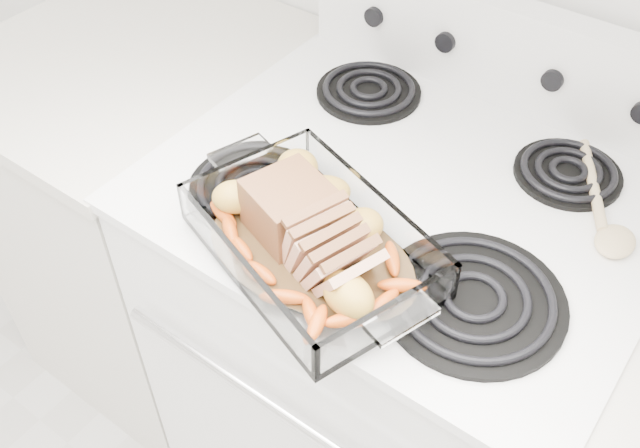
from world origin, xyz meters
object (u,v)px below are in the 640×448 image
Objects in this scene: electric_range at (393,348)px; counter_left at (161,218)px; pork_roast at (299,226)px; baking_dish at (311,247)px.

electric_range reaches higher than counter_left.
pork_roast is (0.61, -0.23, 0.53)m from counter_left.
counter_left is at bearing -179.90° from electric_range.
pork_roast is at bearing -20.31° from counter_left.
pork_roast is at bearing -161.30° from baking_dish.
electric_range is 3.22× the size of baking_dish.
baking_dish reaches higher than counter_left.
baking_dish is at bearing -13.11° from pork_roast.
baking_dish is at bearing -19.69° from counter_left.
electric_range is 0.67m from counter_left.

